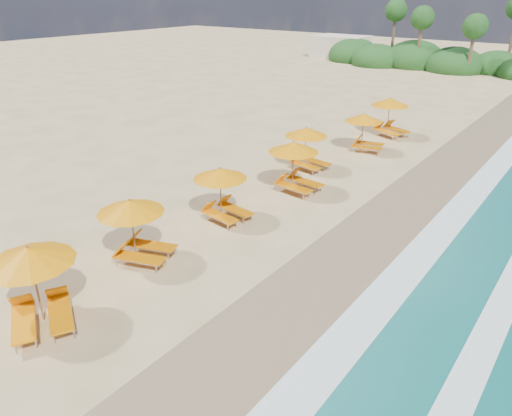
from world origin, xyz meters
name	(u,v)px	position (x,y,z in m)	size (l,w,h in m)	color
ground	(256,236)	(0.00, 0.00, 0.00)	(160.00, 160.00, 0.00)	#D8B47E
wet_sand	(351,271)	(4.00, 0.00, 0.01)	(4.00, 160.00, 0.01)	#846B4F
surf_foam	(431,299)	(6.70, 0.00, 0.03)	(4.00, 160.00, 0.01)	white
station_2	(35,283)	(-1.65, -7.75, 1.37)	(3.25, 3.25, 2.44)	olive
station_3	(137,227)	(-2.18, -3.78, 1.29)	(2.97, 2.92, 2.31)	olive
station_4	(223,191)	(-1.97, 0.43, 1.24)	(2.56, 2.42, 2.22)	olive
station_5	(296,164)	(-1.28, 4.73, 1.33)	(2.68, 2.51, 2.37)	olive
station_6	(308,146)	(-2.40, 7.61, 1.25)	(2.62, 2.48, 2.22)	olive
station_7	(366,130)	(-1.38, 12.22, 1.23)	(2.72, 2.63, 2.20)	olive
station_8	(391,115)	(-1.48, 16.06, 1.36)	(3.12, 3.07, 2.42)	olive
treeline	(422,59)	(-9.94, 45.51, 1.00)	(25.80, 8.80, 9.74)	#163D14
beach_building	(341,47)	(-22.00, 48.00, 1.40)	(7.00, 5.00, 2.80)	beige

